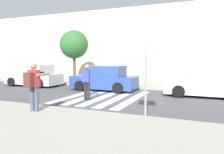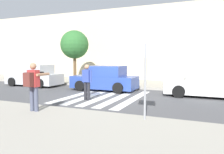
{
  "view_description": "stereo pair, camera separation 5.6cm",
  "coord_description": "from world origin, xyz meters",
  "views": [
    {
      "loc": [
        4.79,
        -10.13,
        2.04
      ],
      "look_at": [
        0.6,
        -0.2,
        1.1
      ],
      "focal_mm": 35.0,
      "sensor_mm": 36.0,
      "label": 1
    },
    {
      "loc": [
        4.84,
        -10.11,
        2.04
      ],
      "look_at": [
        0.6,
        -0.2,
        1.1
      ],
      "focal_mm": 35.0,
      "sensor_mm": 36.0,
      "label": 2
    }
  ],
  "objects": [
    {
      "name": "ground_plane",
      "position": [
        0.0,
        0.0,
        0.0
      ],
      "size": [
        120.0,
        120.0,
        0.0
      ],
      "primitive_type": "plane",
      "color": "#4C4C4F"
    },
    {
      "name": "crosswalk_stripe_4",
      "position": [
        1.6,
        0.2,
        0.0
      ],
      "size": [
        0.44,
        5.2,
        0.01
      ],
      "primitive_type": "cube",
      "color": "silver",
      "rests_on": "ground"
    },
    {
      "name": "crosswalk_stripe_1",
      "position": [
        -0.8,
        0.2,
        0.0
      ],
      "size": [
        0.44,
        5.2,
        0.01
      ],
      "primitive_type": "cube",
      "color": "silver",
      "rests_on": "ground"
    },
    {
      "name": "crosswalk_stripe_2",
      "position": [
        0.0,
        0.2,
        0.0
      ],
      "size": [
        0.44,
        5.2,
        0.01
      ],
      "primitive_type": "cube",
      "color": "silver",
      "rests_on": "ground"
    },
    {
      "name": "street_tree_west",
      "position": [
        -4.77,
        4.77,
        3.09
      ],
      "size": [
        2.24,
        2.24,
        4.09
      ],
      "color": "brown",
      "rests_on": "sidewalk_far"
    },
    {
      "name": "parked_car_white",
      "position": [
        4.94,
        2.3,
        0.73
      ],
      "size": [
        4.1,
        1.92,
        1.55
      ],
      "color": "white",
      "rests_on": "ground"
    },
    {
      "name": "pedestrian_crossing",
      "position": [
        -0.41,
        -0.93,
        0.97
      ],
      "size": [
        0.57,
        0.3,
        1.72
      ],
      "color": "#232328",
      "rests_on": "ground"
    },
    {
      "name": "crosswalk_stripe_0",
      "position": [
        -1.6,
        0.2,
        0.0
      ],
      "size": [
        0.44,
        5.2,
        0.01
      ],
      "primitive_type": "cube",
      "color": "silver",
      "rests_on": "ground"
    },
    {
      "name": "stop_sign",
      "position": [
        3.16,
        -3.58,
        2.09
      ],
      "size": [
        0.76,
        0.08,
        2.68
      ],
      "color": "gray",
      "rests_on": "sidewalk_near"
    },
    {
      "name": "parked_car_silver",
      "position": [
        -6.65,
        2.3,
        0.73
      ],
      "size": [
        4.1,
        1.92,
        1.55
      ],
      "color": "#B7BABF",
      "rests_on": "ground"
    },
    {
      "name": "crosswalk_stripe_3",
      "position": [
        0.8,
        0.2,
        0.0
      ],
      "size": [
        0.44,
        5.2,
        0.01
      ],
      "primitive_type": "cube",
      "color": "silver",
      "rests_on": "ground"
    },
    {
      "name": "building_facade_far",
      "position": [
        0.0,
        10.4,
        3.25
      ],
      "size": [
        56.0,
        4.0,
        6.49
      ],
      "primitive_type": "cube",
      "color": "beige",
      "rests_on": "ground"
    },
    {
      "name": "sidewalk_near",
      "position": [
        0.0,
        -6.2,
        0.07
      ],
      "size": [
        60.0,
        6.0,
        0.14
      ],
      "primitive_type": "cube",
      "color": "#9E998C",
      "rests_on": "ground"
    },
    {
      "name": "photographer_with_backpack",
      "position": [
        -0.76,
        -4.15,
        1.17
      ],
      "size": [
        0.61,
        0.86,
        1.72
      ],
      "color": "#474C60",
      "rests_on": "sidewalk_near"
    },
    {
      "name": "parked_car_blue",
      "position": [
        -0.96,
        2.3,
        0.73
      ],
      "size": [
        4.1,
        1.92,
        1.55
      ],
      "color": "#284293",
      "rests_on": "ground"
    },
    {
      "name": "sidewalk_far",
      "position": [
        0.0,
        6.0,
        0.07
      ],
      "size": [
        60.0,
        4.8,
        0.14
      ],
      "primitive_type": "cube",
      "color": "#9E998C",
      "rests_on": "ground"
    }
  ]
}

